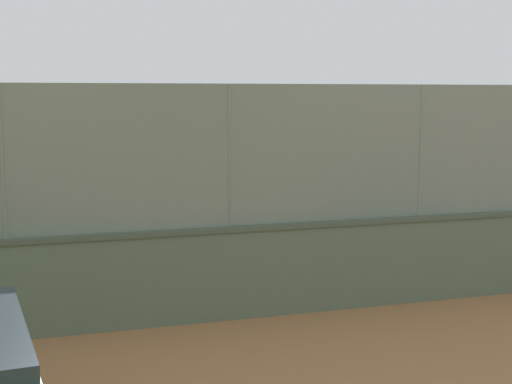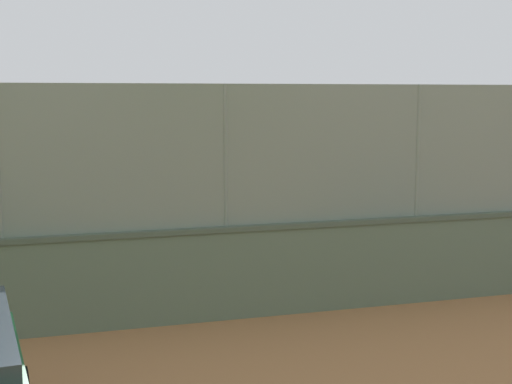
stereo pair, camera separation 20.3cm
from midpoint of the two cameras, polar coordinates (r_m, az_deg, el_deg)
ground_plane at (r=22.44m, az=-10.44°, el=-1.77°), size 260.00×260.00×0.00m
perimeter_wall at (r=12.45m, az=5.07°, el=-5.59°), size 24.20×0.79×1.51m
fence_panel_on_wall at (r=12.16m, az=5.17°, el=3.02°), size 23.78×0.51×2.25m
player_at_service_line at (r=21.49m, az=3.30°, el=0.37°), size 1.22×0.70×1.54m
player_foreground_swinging at (r=20.94m, az=-9.45°, el=0.01°), size 0.99×0.79×1.49m
sports_ball at (r=20.75m, az=6.05°, el=-2.27°), size 0.12×0.12×0.12m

